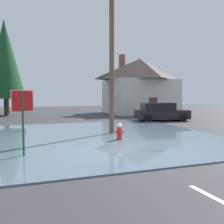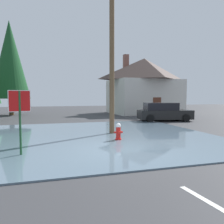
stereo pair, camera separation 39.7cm
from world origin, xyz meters
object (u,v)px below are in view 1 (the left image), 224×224
object	(u,v)px
house	(140,85)
parked_car	(161,112)
fire_hydrant	(119,132)
stop_sign_near	(23,109)
pine_tree_far_center	(5,59)
utility_pole	(112,51)

from	to	relation	value
house	parked_car	world-z (taller)	house
parked_car	house	bearing A→B (deg)	76.78
fire_hydrant	house	xyz separation A→B (m)	(8.56, 15.89, 3.11)
fire_hydrant	parked_car	distance (m)	9.81
stop_sign_near	pine_tree_far_center	bearing A→B (deg)	97.95
fire_hydrant	parked_car	bearing A→B (deg)	48.15
fire_hydrant	utility_pole	bearing A→B (deg)	82.57
utility_pole	house	bearing A→B (deg)	59.16
stop_sign_near	utility_pole	bearing A→B (deg)	39.23
fire_hydrant	pine_tree_far_center	world-z (taller)	pine_tree_far_center
stop_sign_near	fire_hydrant	size ratio (longest dim) A/B	2.78
utility_pole	parked_car	size ratio (longest dim) A/B	1.87
stop_sign_near	utility_pole	distance (m)	6.59
house	pine_tree_far_center	size ratio (longest dim) A/B	0.84
stop_sign_near	house	bearing A→B (deg)	53.89
stop_sign_near	utility_pole	xyz separation A→B (m)	(4.56, 3.73, 2.96)
utility_pole	parked_car	world-z (taller)	utility_pole
fire_hydrant	parked_car	size ratio (longest dim) A/B	0.18
fire_hydrant	pine_tree_far_center	size ratio (longest dim) A/B	0.08
fire_hydrant	house	distance (m)	18.31
parked_car	stop_sign_near	bearing A→B (deg)	-140.18
stop_sign_near	utility_pole	world-z (taller)	utility_pole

